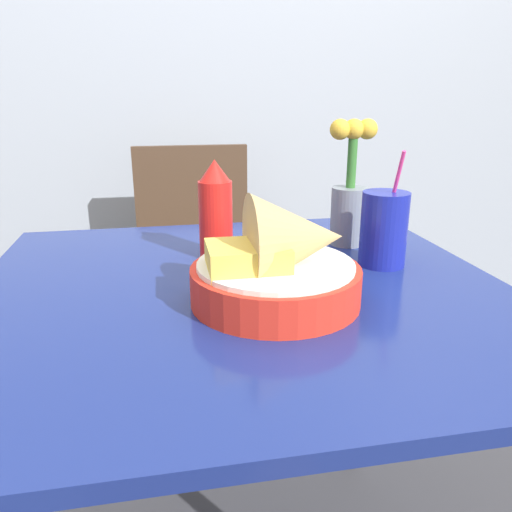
# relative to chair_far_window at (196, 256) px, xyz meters

# --- Properties ---
(wall_window) EXTENTS (7.00, 0.06, 2.60)m
(wall_window) POSITION_rel_chair_far_window_xyz_m (0.02, 0.39, 0.77)
(wall_window) COLOR #9EA8B7
(wall_window) RESTS_ON ground_plane
(dining_table) EXTENTS (0.92, 0.88, 0.76)m
(dining_table) POSITION_rel_chair_far_window_xyz_m (0.02, -0.89, 0.12)
(dining_table) COLOR navy
(dining_table) RESTS_ON ground_plane
(chair_far_window) EXTENTS (0.40, 0.40, 0.91)m
(chair_far_window) POSITION_rel_chair_far_window_xyz_m (0.00, 0.00, 0.00)
(chair_far_window) COLOR #473323
(chair_far_window) RESTS_ON ground_plane
(food_basket) EXTENTS (0.27, 0.27, 0.18)m
(food_basket) POSITION_rel_chair_far_window_xyz_m (0.07, -0.97, 0.30)
(food_basket) COLOR red
(food_basket) RESTS_ON dining_table
(ketchup_bottle) EXTENTS (0.07, 0.07, 0.20)m
(ketchup_bottle) POSITION_rel_chair_far_window_xyz_m (-0.00, -0.72, 0.33)
(ketchup_bottle) COLOR red
(ketchup_bottle) RESTS_ON dining_table
(drink_cup) EXTENTS (0.09, 0.09, 0.22)m
(drink_cup) POSITION_rel_chair_far_window_xyz_m (0.31, -0.83, 0.30)
(drink_cup) COLOR #192399
(drink_cup) RESTS_ON dining_table
(flower_vase) EXTENTS (0.10, 0.08, 0.27)m
(flower_vase) POSITION_rel_chair_far_window_xyz_m (0.29, -0.68, 0.34)
(flower_vase) COLOR gray
(flower_vase) RESTS_ON dining_table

